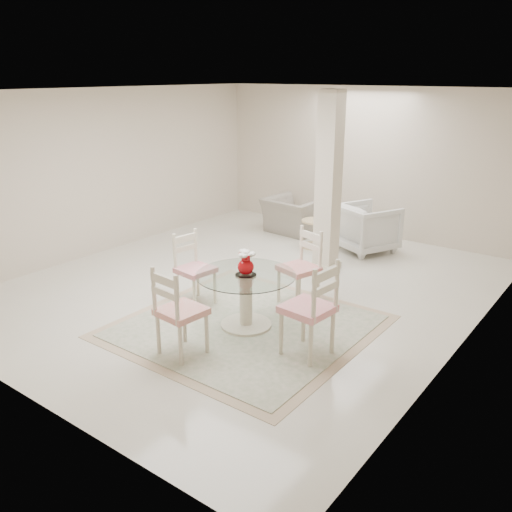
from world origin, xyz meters
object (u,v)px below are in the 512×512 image
Objects in this scene: dining_chair_south at (176,306)px; armchair_white at (367,228)px; red_vase at (246,262)px; dining_table at (246,300)px; recliner_taupe at (293,215)px; dining_chair_east at (314,303)px; dining_chair_north at (303,262)px; side_table at (315,235)px; dining_chair_west at (192,263)px; column at (329,183)px.

dining_chair_south is 1.26× the size of armchair_white.
dining_table is at bearing 161.57° from red_vase.
red_vase reaches higher than recliner_taupe.
red_vase is at bearing -92.78° from dining_chair_south.
recliner_taupe is at bearing -139.03° from dining_chair_east.
dining_chair_north is at bearing -137.99° from dining_chair_east.
dining_table is 3.96× the size of red_vase.
dining_chair_east reaches higher than side_table.
dining_table is 1.10× the size of dining_chair_west.
side_table is (0.04, 3.07, -0.34)m from dining_chair_west.
column is at bearing -147.46° from dining_chair_east.
dining_table is 0.48m from red_vase.
dining_chair_west is (-0.74, -2.22, -0.79)m from column.
recliner_taupe is (-0.77, 3.63, -0.23)m from dining_chair_west.
armchair_white is (0.11, 1.20, -0.94)m from column.
dining_chair_south reaches higher than side_table.
dining_chair_south is 4.33m from side_table.
dining_table is 1.06× the size of dining_chair_north.
red_vase is 0.29× the size of recliner_taupe.
column is 3.47m from dining_chair_south.
red_vase is at bearing -82.90° from dining_chair_north.
red_vase is 0.27× the size of dining_chair_north.
dining_chair_south is (-0.15, -1.01, -0.23)m from red_vase.
side_table is at bearing 6.83° from dining_chair_west.
dining_chair_south is at bearing 114.17° from recliner_taupe.
dining_chair_south is at bearing 114.93° from armchair_white.
column is 2.30× the size of dining_table.
dining_chair_north is (0.16, 1.01, -0.24)m from red_vase.
column is at bearing -50.42° from side_table.
column is at bearing 142.43° from recliner_taupe.
recliner_taupe is at bearing 137.08° from column.
dining_chair_west is 1.04× the size of recliner_taupe.
dining_chair_east reaches higher than dining_chair_west.
red_vase is at bearing -18.43° from dining_table.
armchair_white is (1.62, -0.20, 0.08)m from recliner_taupe.
red_vase is at bearing -92.78° from dining_chair_east.
dining_chair_north is 1.09× the size of recliner_taupe.
dining_chair_north is 2.04m from dining_chair_south.
red_vase is 1.05m from dining_chair_north.
dining_table is at bearing -92.72° from dining_chair_south.
armchair_white is 1.84× the size of side_table.
armchair_white is at bearing -84.24° from dining_chair_south.
column is 2.24× the size of dining_chair_east.
dining_chair_north is (0.43, -1.36, -0.76)m from column.
dining_chair_west is (-1.01, 0.15, -0.26)m from red_vase.
dining_table is 2.41× the size of side_table.
armchair_white is at bearing 84.95° from column.
dining_table reaches higher than side_table.
side_table is at bearing 106.80° from dining_table.
armchair_white is (-0.16, 3.57, -0.42)m from red_vase.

